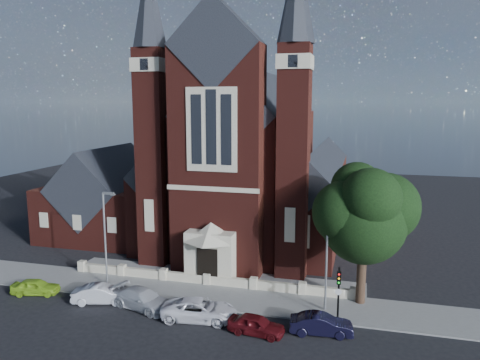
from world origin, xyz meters
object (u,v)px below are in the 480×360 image
object	(u,v)px
traffic_signal	(339,287)
car_lime_van	(36,287)
street_lamp_left	(106,234)
parish_hall	(108,201)
car_white_suv	(199,310)
church	(253,164)
street_lamp_right	(328,251)
car_silver_b	(142,299)
car_silver_a	(101,294)
street_tree	(365,216)
car_dark_red	(256,325)
car_navy	(321,324)

from	to	relation	value
traffic_signal	car_lime_van	distance (m)	23.83
street_lamp_left	parish_hall	bearing A→B (deg)	120.02
parish_hall	car_white_suv	bearing A→B (deg)	-45.31
church	traffic_signal	xyz separation A→B (m)	(11.00, -20.52, -5.60)
street_lamp_left	street_lamp_right	xyz separation A→B (m)	(18.00, 0.00, 0.00)
church	street_lamp_right	size ratio (longest dim) A/B	4.31
parish_hall	car_silver_b	xyz separation A→B (m)	(12.75, -17.04, -3.27)
parish_hall	street_lamp_right	xyz separation A→B (m)	(26.09, -14.00, 0.59)
parish_hall	car_lime_van	xyz separation A→B (m)	(3.28, -16.88, -3.37)
traffic_signal	car_silver_a	world-z (taller)	traffic_signal
street_tree	church	bearing A→B (deg)	126.17
church	car_white_suv	bearing A→B (deg)	-86.24
traffic_signal	street_tree	bearing A→B (deg)	64.05
car_silver_a	car_white_suv	size ratio (longest dim) A/B	0.81
street_lamp_right	car_silver_b	distance (m)	14.21
church	car_lime_van	distance (m)	26.36
street_tree	car_dark_red	size ratio (longest dim) A/B	2.78
street_lamp_right	car_navy	xyz separation A→B (m)	(-0.05, -3.59, -3.91)
church	street_lamp_left	size ratio (longest dim) A/B	4.31
traffic_signal	car_silver_a	xyz separation A→B (m)	(-17.75, -1.38, -1.87)
traffic_signal	car_white_suv	size ratio (longest dim) A/B	0.75
street_tree	street_lamp_right	size ratio (longest dim) A/B	1.32
parish_hall	street_lamp_left	xyz separation A→B (m)	(8.09, -14.00, 0.59)
street_lamp_right	car_silver_b	size ratio (longest dim) A/B	1.59
traffic_signal	car_silver_b	distance (m)	14.44
street_lamp_right	car_navy	world-z (taller)	street_lamp_right
car_navy	street_lamp_left	bearing A→B (deg)	72.61
street_lamp_left	car_lime_van	size ratio (longest dim) A/B	2.16
parish_hall	street_tree	xyz separation A→B (m)	(28.60, -12.29, 2.95)
traffic_signal	car_lime_van	size ratio (longest dim) A/B	1.07
car_dark_red	parish_hall	bearing A→B (deg)	56.48
church	car_silver_a	distance (m)	24.10
car_lime_van	car_dark_red	world-z (taller)	car_dark_red
traffic_signal	car_white_suv	distance (m)	9.92
street_lamp_right	car_silver_a	bearing A→B (deg)	-170.05
church	street_tree	xyz separation A→B (m)	(12.60, -17.23, -1.23)
church	parish_hall	xyz separation A→B (m)	(-16.00, -4.94, -4.17)
parish_hall	car_silver_b	distance (m)	21.53
street_tree	traffic_signal	world-z (taller)	street_tree
car_lime_van	car_white_suv	bearing A→B (deg)	-107.29
car_silver_a	car_dark_red	distance (m)	12.72
street_lamp_left	car_silver_a	distance (m)	5.02
parish_hall	traffic_signal	xyz separation A→B (m)	(27.00, -15.57, -1.43)
car_silver_b	car_white_suv	world-z (taller)	car_white_suv
parish_hall	traffic_signal	distance (m)	31.20
church	parish_hall	world-z (taller)	church
church	street_tree	size ratio (longest dim) A/B	3.26
car_lime_van	car_silver_b	xyz separation A→B (m)	(9.47, -0.16, 0.10)
street_tree	car_silver_a	world-z (taller)	street_tree
street_tree	car_white_suv	bearing A→B (deg)	-154.17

